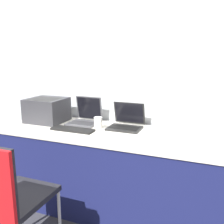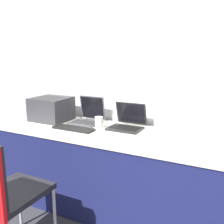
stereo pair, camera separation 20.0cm
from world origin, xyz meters
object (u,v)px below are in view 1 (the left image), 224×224
Objects in this scene: laptop_left at (85,118)px; coffee_cup at (98,123)px; printer at (47,109)px; laptop_right at (126,123)px; external_keyboard at (73,129)px; chair at (2,192)px.

laptop_left is 2.71× the size of coffee_cup.
printer is at bearing -168.44° from laptop_left.
external_keyboard is at bearing -147.77° from laptop_right.
printer reaches higher than external_keyboard.
laptop_right reaches higher than chair.
chair is at bearing -111.13° from laptop_right.
coffee_cup is 0.12× the size of chair.
chair reaches higher than external_keyboard.
external_keyboard is 0.89m from chair.
chair is at bearing -69.25° from printer.
laptop_right is 0.51m from external_keyboard.
printer is at bearing -174.79° from laptop_right.
printer is 0.42m from laptop_left.
laptop_left is 0.96× the size of laptop_right.
coffee_cup is at bearing -153.23° from laptop_right.
laptop_left is 0.73× the size of external_keyboard.
coffee_cup is (0.19, 0.15, 0.05)m from external_keyboard.
chair reaches higher than coffee_cup.
laptop_right reaches higher than external_keyboard.
chair is (-0.01, -0.87, -0.18)m from external_keyboard.
laptop_right reaches higher than coffee_cup.
printer is at bearing 175.88° from coffee_cup.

